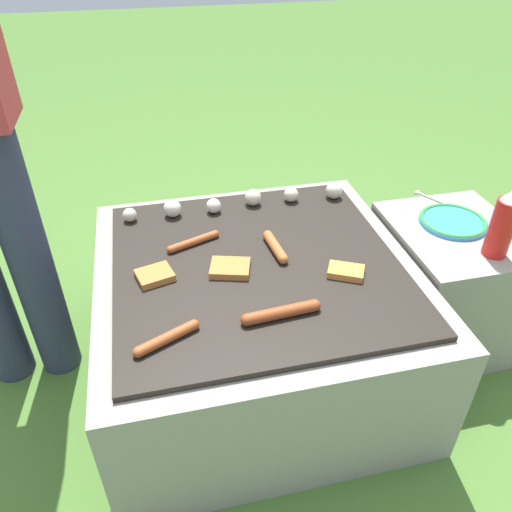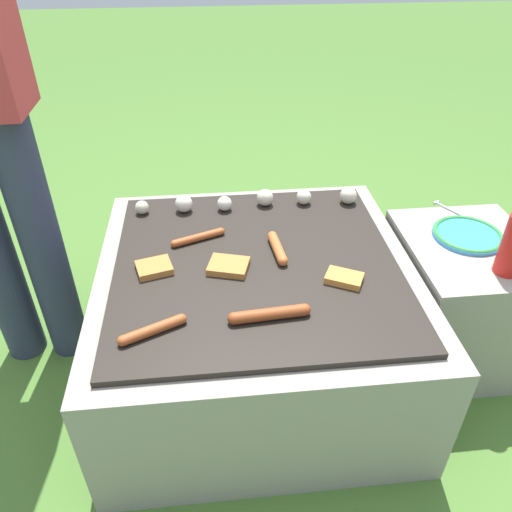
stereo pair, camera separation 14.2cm
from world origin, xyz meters
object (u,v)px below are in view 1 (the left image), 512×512
Objects in this scene: sausage_front_center at (167,338)px; condiment_bottle at (503,225)px; plate_colorful at (453,221)px; fork_utensil at (440,202)px.

sausage_front_center is 0.76× the size of condiment_bottle.
plate_colorful is 0.13m from fork_utensil.
sausage_front_center is 1.07m from fork_utensil.
condiment_bottle reaches higher than fork_utensil.
sausage_front_center is at bearing -154.86° from fork_utensil.
sausage_front_center is 0.99m from plate_colorful.
fork_utensil is (0.97, 0.46, -0.01)m from sausage_front_center.
condiment_bottle is at bearing 8.60° from sausage_front_center.
plate_colorful is 1.08× the size of fork_utensil.
plate_colorful reaches higher than fork_utensil.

